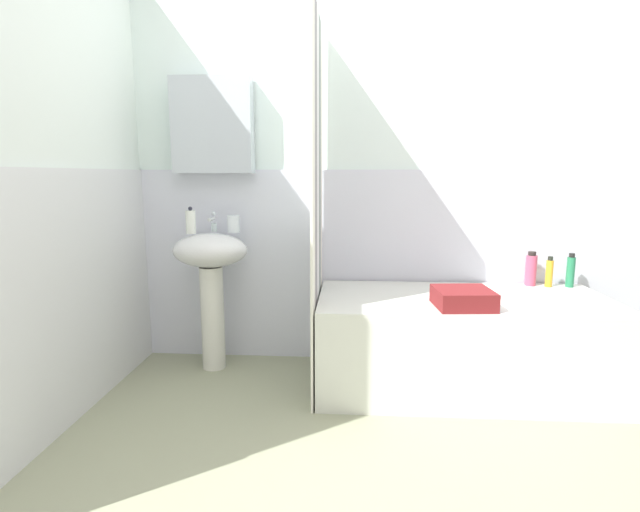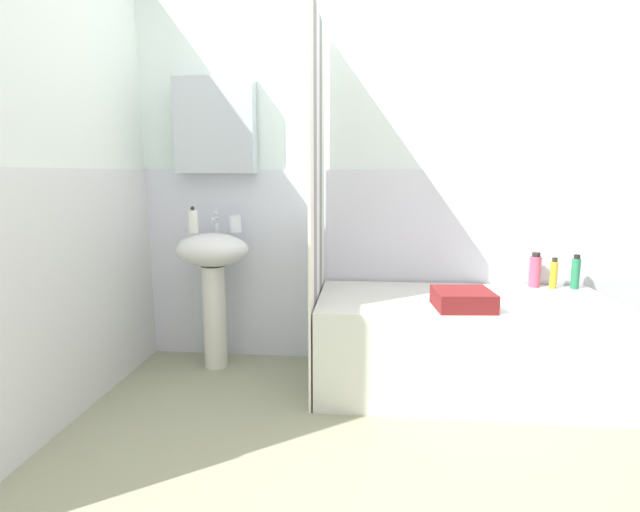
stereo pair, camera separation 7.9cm
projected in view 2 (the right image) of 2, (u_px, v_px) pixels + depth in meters
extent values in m
cube|color=#979C7C|center=(399.00, 484.00, 1.87)|extent=(4.80, 5.60, 0.04)
cube|color=white|center=(391.00, 170.00, 2.92)|extent=(3.60, 0.05, 2.40)
cube|color=silver|center=(389.00, 267.00, 2.99)|extent=(3.60, 0.02, 1.20)
cube|color=silver|center=(215.00, 126.00, 2.88)|extent=(0.48, 0.12, 0.56)
cube|color=white|center=(47.00, 168.00, 2.15)|extent=(0.05, 1.81, 2.40)
cube|color=silver|center=(66.00, 298.00, 2.25)|extent=(0.02, 1.81, 1.20)
cylinder|color=silver|center=(215.00, 317.00, 2.93)|extent=(0.14, 0.14, 0.63)
ellipsoid|color=silver|center=(212.00, 250.00, 2.86)|extent=(0.44, 0.34, 0.20)
cylinder|color=silver|center=(217.00, 227.00, 2.93)|extent=(0.03, 0.03, 0.05)
cylinder|color=silver|center=(214.00, 219.00, 2.87)|extent=(0.02, 0.10, 0.02)
sphere|color=silver|center=(216.00, 213.00, 2.92)|extent=(0.03, 0.03, 0.03)
cylinder|color=white|center=(193.00, 222.00, 2.83)|extent=(0.06, 0.06, 0.13)
sphere|color=#222431|center=(193.00, 208.00, 2.82)|extent=(0.02, 0.02, 0.02)
cylinder|color=silver|center=(236.00, 224.00, 2.89)|extent=(0.07, 0.07, 0.10)
cube|color=silver|center=(462.00, 344.00, 2.62)|extent=(1.56, 0.73, 0.51)
cube|color=white|center=(311.00, 211.00, 2.29)|extent=(0.01, 0.15, 2.00)
cube|color=gray|center=(314.00, 209.00, 2.43)|extent=(0.01, 0.15, 2.00)
cube|color=white|center=(317.00, 207.00, 2.58)|extent=(0.01, 0.15, 2.00)
cube|color=gray|center=(320.00, 205.00, 2.72)|extent=(0.01, 0.15, 2.00)
cube|color=white|center=(322.00, 203.00, 2.86)|extent=(0.01, 0.15, 2.00)
cylinder|color=#257A4F|center=(575.00, 274.00, 2.78)|extent=(0.05, 0.05, 0.18)
cylinder|color=black|center=(577.00, 257.00, 2.77)|extent=(0.03, 0.03, 0.02)
cylinder|color=gold|center=(554.00, 275.00, 2.79)|extent=(0.04, 0.04, 0.16)
cylinder|color=#232921|center=(555.00, 260.00, 2.78)|extent=(0.03, 0.03, 0.02)
cylinder|color=#C24A6A|center=(535.00, 272.00, 2.83)|extent=(0.06, 0.06, 0.18)
cylinder|color=#282320|center=(536.00, 255.00, 2.81)|extent=(0.04, 0.04, 0.02)
cube|color=maroon|center=(463.00, 299.00, 2.38)|extent=(0.30, 0.28, 0.09)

